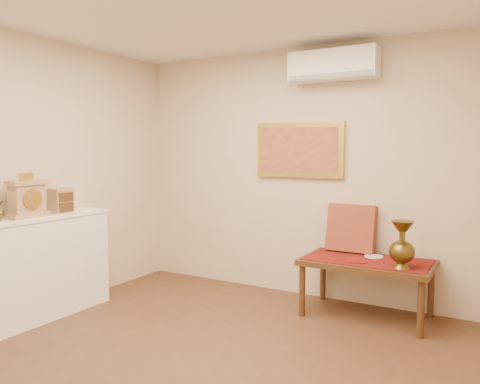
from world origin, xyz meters
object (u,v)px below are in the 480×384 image
Objects in this scene: mantel_clock at (27,199)px; wooden_chest at (61,200)px; low_table at (367,267)px; display_ledge at (11,274)px; brass_urn_tall at (402,240)px.

wooden_chest is at bearing 91.42° from mantel_clock.
wooden_chest is 3.04m from low_table.
brass_urn_tall is at bearing 29.35° from display_ledge.
wooden_chest reaches higher than brass_urn_tall.
mantel_clock is 3.22m from low_table.
low_table is at bearing 32.59° from mantel_clock.
brass_urn_tall is 3.48m from display_ledge.
brass_urn_tall is at bearing 26.80° from mantel_clock.
wooden_chest reaches higher than low_table.
wooden_chest is 0.20× the size of low_table.
brass_urn_tall is 3.38m from mantel_clock.
mantel_clock is at bearing -88.58° from wooden_chest.
display_ledge is 4.93× the size of mantel_clock.
mantel_clock is 0.38m from wooden_chest.
display_ledge is 8.28× the size of wooden_chest.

